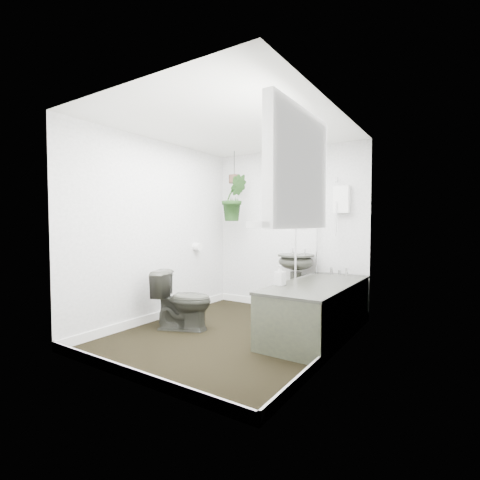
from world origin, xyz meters
The scene contains 22 objects.
floor centered at (0.00, 0.00, -0.01)m, with size 2.30×2.80×0.02m, color black.
ceiling centered at (0.00, 0.00, 2.31)m, with size 2.30×2.80×0.02m, color white.
wall_back centered at (0.00, 1.41, 1.15)m, with size 2.30×0.02×2.30m, color white.
wall_front centered at (0.00, -1.41, 1.15)m, with size 2.30×0.02×2.30m, color white.
wall_left centered at (-1.16, 0.00, 1.15)m, with size 0.02×2.80×2.30m, color white.
wall_right centered at (1.16, 0.00, 1.15)m, with size 0.02×2.80×2.30m, color white.
skirting centered at (0.00, 0.00, 0.05)m, with size 2.30×2.80×0.10m, color white.
bathtub centered at (0.80, 0.50, 0.29)m, with size 0.72×1.72×0.58m, color #2F3029, non-canonical shape.
bath_screen centered at (0.47, 0.99, 1.28)m, with size 0.04×0.72×1.40m, color silver, non-canonical shape.
shower_box centered at (0.80, 1.34, 1.55)m, with size 0.20×0.10×0.35m, color white.
oval_mirror centered at (0.25, 1.37, 1.50)m, with size 0.46×0.03×0.62m, color beige.
wall_sconce centered at (-0.15, 1.36, 1.40)m, with size 0.04×0.04×0.22m, color black.
toilet_roll_holder centered at (-1.10, 0.70, 0.90)m, with size 0.11×0.11×0.11m, color white.
window_recess centered at (1.09, -0.70, 1.65)m, with size 0.08×1.00×0.90m, color white.
window_sill centered at (1.02, -0.70, 1.23)m, with size 0.18×1.00×0.04m, color white.
window_blinds centered at (1.04, -0.70, 1.65)m, with size 0.01×0.86×0.76m, color white.
toilet centered at (-0.60, -0.16, 0.34)m, with size 0.38×0.67×0.69m, color #2F3029.
pedestal_sink centered at (0.25, 1.15, 0.41)m, with size 0.49×0.41×0.83m, color #2F3029, non-canonical shape.
sill_plant centered at (0.98, -0.41, 1.37)m, with size 0.21×0.19×0.24m, color black.
hanging_plant centered at (-0.70, 1.07, 1.61)m, with size 0.37×0.30×0.67m, color black.
soap_bottle centered at (0.51, 0.15, 0.69)m, with size 0.10×0.10×0.21m, color black.
hanging_pot centered at (-0.70, 1.07, 1.89)m, with size 0.16×0.16×0.12m, color #3B271E.
Camera 1 is at (2.17, -3.17, 1.23)m, focal length 26.00 mm.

